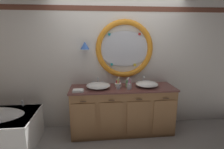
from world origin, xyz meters
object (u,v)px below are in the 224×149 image
at_px(sink_basin_left, 98,86).
at_px(toothbrush_holder_right, 129,86).
at_px(soap_dispenser, 127,83).
at_px(toiletry_basket, 118,85).
at_px(sink_basin_right, 147,84).
at_px(folded_hand_towel, 78,91).
at_px(toothbrush_holder_left, 118,86).

relative_size(sink_basin_left, toothbrush_holder_right, 1.95).
distance_m(soap_dispenser, toiletry_basket, 0.18).
xyz_separation_m(sink_basin_right, folded_hand_towel, (-1.25, -0.16, -0.04)).
xyz_separation_m(soap_dispenser, folded_hand_towel, (-0.89, -0.18, -0.05)).
bearing_deg(folded_hand_towel, sink_basin_right, 7.14).
height_order(sink_basin_left, toothbrush_holder_right, toothbrush_holder_right).
distance_m(toothbrush_holder_right, toiletry_basket, 0.27).
bearing_deg(soap_dispenser, toothbrush_holder_left, -152.18).
bearing_deg(sink_basin_right, soap_dispenser, 176.01).
bearing_deg(sink_basin_left, toothbrush_holder_left, -11.18).
bearing_deg(sink_basin_left, soap_dispenser, 2.73).
distance_m(sink_basin_left, toothbrush_holder_right, 0.56).
bearing_deg(toiletry_basket, folded_hand_towel, -160.50).
xyz_separation_m(toothbrush_holder_left, toiletry_basket, (0.02, 0.17, -0.03)).
bearing_deg(sink_basin_left, toiletry_basket, 14.98).
xyz_separation_m(folded_hand_towel, toiletry_basket, (0.72, 0.26, 0.01)).
distance_m(sink_basin_left, soap_dispenser, 0.54).
height_order(toothbrush_holder_left, folded_hand_towel, toothbrush_holder_left).
distance_m(toothbrush_holder_left, soap_dispenser, 0.21).
bearing_deg(soap_dispenser, sink_basin_left, -177.27).
relative_size(sink_basin_right, toothbrush_holder_right, 1.87).
bearing_deg(sink_basin_left, folded_hand_towel, -155.96).
bearing_deg(sink_basin_left, toothbrush_holder_right, -10.36).
bearing_deg(toiletry_basket, soap_dispenser, -24.70).
xyz_separation_m(sink_basin_left, sink_basin_right, (0.90, -0.00, 0.00)).
bearing_deg(toothbrush_holder_right, folded_hand_towel, -176.41).
relative_size(sink_basin_right, toiletry_basket, 3.45).
xyz_separation_m(sink_basin_right, toothbrush_holder_right, (-0.35, -0.10, 0.00)).
distance_m(toothbrush_holder_left, toiletry_basket, 0.17).
bearing_deg(toothbrush_holder_right, sink_basin_left, 169.64).
distance_m(sink_basin_left, folded_hand_towel, 0.39).
relative_size(soap_dispenser, toiletry_basket, 1.40).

